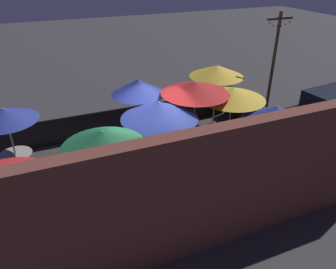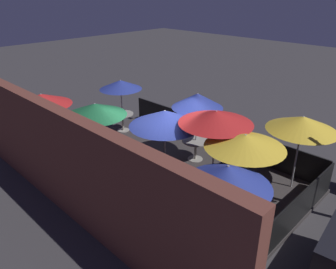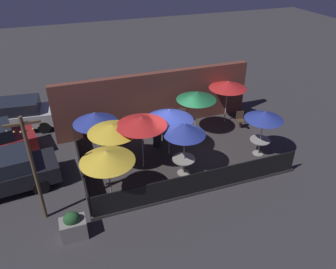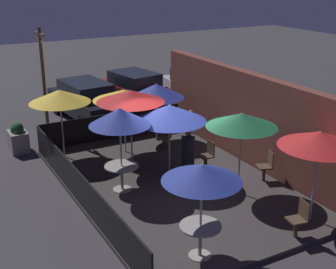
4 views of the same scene
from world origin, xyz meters
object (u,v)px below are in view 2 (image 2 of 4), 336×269
Objects in this scene: patio_umbrella_5 at (245,141)px; patio_umbrella_2 at (302,123)px; patio_chair_1 at (64,134)px; patio_chair_2 at (196,205)px; patio_umbrella_4 at (165,118)px; patio_chair_3 at (131,176)px; patio_umbrella_8 at (95,110)px; patio_chair_0 at (71,173)px; patio_umbrella_1 at (121,85)px; patio_umbrella_3 at (228,176)px; patio_umbrella_0 at (197,101)px; dining_table_1 at (123,117)px; patio_umbrella_6 at (216,117)px; patron_0 at (168,221)px; dining_table_0 at (196,144)px; patio_umbrella_7 at (42,99)px; patron_1 at (153,175)px.

patio_umbrella_2 is at bearing -106.87° from patio_umbrella_5.
patio_chair_2 is at bearing -79.08° from patio_chair_1.
patio_umbrella_4 is 2.40× the size of patio_chair_3.
patio_umbrella_8 is 2.57× the size of patio_chair_0.
patio_umbrella_8 reaches higher than patio_umbrella_1.
patio_umbrella_3 is 5.01m from patio_chair_0.
patio_umbrella_0 is 4.15m from dining_table_1.
patio_umbrella_6 reaches higher than patio_umbrella_2.
patio_umbrella_3 is at bearing 159.18° from patio_umbrella_4.
patron_0 is at bearing 150.40° from dining_table_1.
patio_umbrella_5 is 2.43× the size of patio_chair_1.
patio_umbrella_2 is 2.38× the size of dining_table_0.
patio_umbrella_7 is (6.47, 2.21, 0.14)m from patio_umbrella_5.
patio_umbrella_2 is 1.01× the size of patio_umbrella_4.
patio_umbrella_3 is 2.34× the size of patio_chair_2.
patio_umbrella_6 is at bearing -63.88° from patio_chair_1.
patio_umbrella_7 is (0.01, 3.31, 0.16)m from patio_umbrella_1.
dining_table_1 is (5.33, -0.82, -1.67)m from patio_umbrella_6.
patio_chair_1 is (2.76, -1.35, -0.01)m from patio_chair_0.
patio_umbrella_1 is at bearing 55.70° from patio_chair_3.
patio_chair_3 is (-3.79, -0.62, -1.63)m from patio_umbrella_7.
patio_chair_1 is (5.77, 1.64, -1.79)m from patio_umbrella_6.
patio_umbrella_3 is 3.47m from patio_chair_3.
patio_umbrella_5 is 5.19m from patio_chair_0.
patio_umbrella_2 is at bearing -167.66° from patio_umbrella_0.
patio_umbrella_3 is 2.23× the size of patio_chair_3.
dining_table_1 is at bearing -65.21° from patron_0.
patio_umbrella_8 is 2.35m from patio_chair_3.
patio_chair_0 is at bearing 167.87° from patio_umbrella_7.
patio_chair_1 is (4.28, 2.64, -0.11)m from dining_table_0.
patio_umbrella_5 is at bearing -68.61° from patio_chair_1.
patio_umbrella_8 reaches higher than patio_umbrella_4.
patio_umbrella_7 is 1.92m from patio_chair_1.
patio_umbrella_4 reaches higher than patio_chair_1.
dining_table_0 is at bearing -25.93° from patio_umbrella_5.
dining_table_0 is 5.03m from patio_chair_1.
patio_chair_1 is (7.42, -0.12, -1.37)m from patio_umbrella_3.
patio_umbrella_0 is at bearing -177.27° from patio_umbrella_1.
patio_umbrella_0 is at bearing -137.76° from patio_umbrella_7.
patio_umbrella_5 reaches higher than patron_1.
patio_umbrella_7 is at bearing 58.66° from patio_chair_2.
patio_umbrella_0 is 1.86× the size of patron_1.
dining_table_1 is (7.07, 0.89, -1.48)m from patio_umbrella_2.
patio_chair_2 is (-3.68, -1.42, -0.01)m from patio_chair_0.
patio_umbrella_0 is at bearing -177.27° from dining_table_1.
patio_umbrella_5 is 1.72× the size of patron_0.
patio_umbrella_2 is at bearing -58.25° from patio_chair_2.
patio_umbrella_1 is 3.31m from patio_umbrella_7.
patio_umbrella_3 is at bearing 138.70° from patio_umbrella_0.
patio_umbrella_5 is 0.94× the size of patio_umbrella_7.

